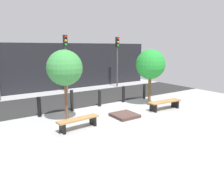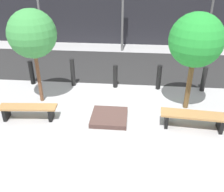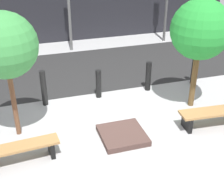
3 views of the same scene
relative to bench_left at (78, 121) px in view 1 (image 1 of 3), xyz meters
The scene contains 15 objects.
ground_plane 2.57m from the bench_left, 13.04° to the left, with size 18.00×18.00×0.00m, color #A1A1A1.
road_strip 5.34m from the bench_left, 62.23° to the left, with size 18.00×3.98×0.01m, color #272727.
building_facade 8.98m from the bench_left, 73.74° to the left, with size 16.20×0.50×3.51m, color black.
bench_left is the anchor object (origin of this frame).
bench_right 4.97m from the bench_left, ahead, with size 1.92×0.62×0.46m.
planter_bed 2.50m from the bench_left, ahead, with size 1.10×1.11×0.14m, color #49332E.
tree_behind_left_bench 2.34m from the bench_left, 90.00° to the left, with size 1.52×1.52×3.12m.
tree_behind_right_bench 5.46m from the bench_left, 13.19° to the left, with size 1.62×1.62×3.10m.
bollard_far_left 2.62m from the bench_left, 108.40° to the left, with size 0.18×0.18×0.95m, color black.
bollard_left 2.62m from the bench_left, 71.48° to the left, with size 0.17×0.17×1.09m, color black.
bollard_center 3.51m from the bench_left, 44.93° to the left, with size 0.17×0.17×0.90m, color black.
bollard_right 4.83m from the bench_left, 30.92° to the left, with size 0.18×0.18×0.96m, color black.
bollard_far_right 6.30m from the bench_left, 23.16° to the left, with size 0.18×0.18×0.95m, color black.
traffic_light_mid_west 7.81m from the bench_left, 70.44° to the left, with size 0.28×0.27×4.03m.
traffic_light_mid_east 10.11m from the bench_left, 45.41° to the left, with size 0.28×0.27×3.99m.
Camera 1 is at (-6.02, -8.18, 3.23)m, focal length 35.00 mm.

